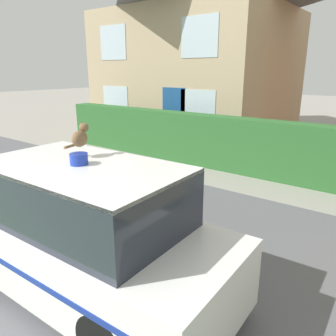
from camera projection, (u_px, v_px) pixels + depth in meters
road_strip at (145, 236)px, 5.53m from camera, size 28.00×5.63×0.01m
garden_hedge at (253, 147)px, 8.65m from camera, size 13.98×0.59×1.48m
police_car at (71, 228)px, 4.10m from camera, size 4.63×1.74×1.79m
cat at (80, 137)px, 3.96m from camera, size 0.21×0.35×0.29m
house_left at (199, 45)px, 14.17m from camera, size 7.66×6.67×7.29m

